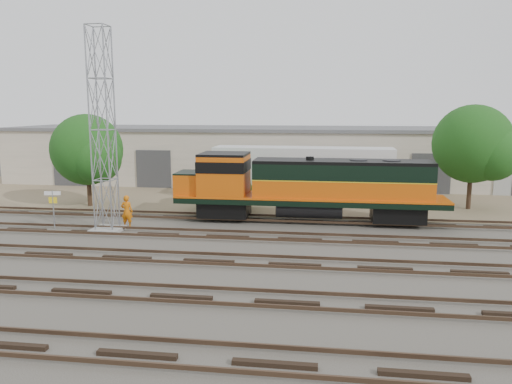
# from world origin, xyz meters

# --- Properties ---
(ground) EXTENTS (140.00, 140.00, 0.00)m
(ground) POSITION_xyz_m (0.00, 0.00, 0.00)
(ground) COLOR #47423A
(ground) RESTS_ON ground
(dirt_strip) EXTENTS (80.00, 16.00, 0.02)m
(dirt_strip) POSITION_xyz_m (0.00, 15.00, 0.01)
(dirt_strip) COLOR #726047
(dirt_strip) RESTS_ON ground
(tracks) EXTENTS (80.00, 20.40, 0.28)m
(tracks) POSITION_xyz_m (0.00, -3.00, 0.08)
(tracks) COLOR black
(tracks) RESTS_ON ground
(warehouse) EXTENTS (58.40, 10.40, 5.30)m
(warehouse) POSITION_xyz_m (0.04, 22.98, 2.65)
(warehouse) COLOR beige
(warehouse) RESTS_ON ground
(locomotive) EXTENTS (16.79, 2.95, 4.04)m
(locomotive) POSITION_xyz_m (0.03, 6.00, 2.32)
(locomotive) COLOR black
(locomotive) RESTS_ON tracks
(signal_tower) EXTENTS (1.71, 1.71, 11.58)m
(signal_tower) POSITION_xyz_m (-11.25, 2.08, 5.64)
(signal_tower) COLOR gray
(signal_tower) RESTS_ON ground
(sign_post) EXTENTS (0.94, 0.21, 2.32)m
(sign_post) POSITION_xyz_m (-14.62, 2.15, 1.62)
(sign_post) COLOR gray
(sign_post) RESTS_ON ground
(worker) EXTENTS (0.74, 0.50, 1.98)m
(worker) POSITION_xyz_m (-10.45, 3.07, 0.99)
(worker) COLOR #D6680B
(worker) RESTS_ON ground
(semi_trailer) EXTENTS (13.63, 3.05, 4.17)m
(semi_trailer) POSITION_xyz_m (-0.12, 13.13, 2.63)
(semi_trailer) COLOR silver
(semi_trailer) RESTS_ON ground
(tree_west) EXTENTS (5.39, 5.13, 6.71)m
(tree_west) POSITION_xyz_m (-15.56, 8.95, 4.01)
(tree_west) COLOR #382619
(tree_west) RESTS_ON ground
(tree_mid) EXTENTS (4.15, 3.95, 3.95)m
(tree_mid) POSITION_xyz_m (-5.66, 9.37, 1.64)
(tree_mid) COLOR #382619
(tree_mid) RESTS_ON ground
(tree_east) EXTENTS (5.74, 5.46, 7.38)m
(tree_east) POSITION_xyz_m (11.71, 11.56, 4.50)
(tree_east) COLOR #382619
(tree_east) RESTS_ON ground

